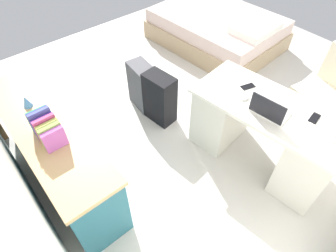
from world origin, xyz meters
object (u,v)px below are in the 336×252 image
credenza (56,154)px  cell_phone_by_mouse (248,86)px  suitcase_spare_grey (142,86)px  figurine_small (26,102)px  suitcase_black (160,98)px  computer_mouse (245,97)px  bed (217,29)px  cell_phone_near_laptop (315,118)px  laptop (269,110)px  office_chair (323,95)px  desk (263,133)px

credenza → cell_phone_by_mouse: 1.92m
suitcase_spare_grey → figurine_small: (-0.07, 1.27, 0.53)m
credenza → figurine_small: 0.53m
suitcase_black → computer_mouse: (-0.89, -0.30, 0.45)m
bed → suitcase_black: bearing=113.2°
cell_phone_by_mouse → credenza: bearing=82.6°
computer_mouse → cell_phone_near_laptop: 0.61m
computer_mouse → suitcase_spare_grey: bearing=7.1°
laptop → cell_phone_near_laptop: bearing=-137.1°
credenza → laptop: 1.96m
cell_phone_near_laptop → computer_mouse: bearing=15.7°
bed → cell_phone_by_mouse: size_ratio=14.65×
suitcase_black → laptop: size_ratio=1.85×
office_chair → desk: bearing=84.7°
laptop → office_chair: bearing=-93.2°
laptop → figurine_small: (1.42, 1.57, 0.02)m
bed → computer_mouse: (-1.65, 1.47, 0.52)m
desk → figurine_small: (1.39, 1.68, 0.43)m
laptop → cell_phone_near_laptop: 0.40m
credenza → computer_mouse: size_ratio=18.00×
bed → suitcase_spare_grey: (-0.43, 1.78, 0.05)m
credenza → computer_mouse: computer_mouse is taller
suitcase_spare_grey → computer_mouse: 1.34m
computer_mouse → cell_phone_near_laptop: bearing=-161.9°
suitcase_spare_grey → cell_phone_near_laptop: (-1.77, -0.57, 0.46)m
suitcase_black → cell_phone_by_mouse: 1.02m
bed → figurine_small: (-0.50, 3.04, 0.57)m
suitcase_black → figurine_small: bearing=71.7°
credenza → figurine_small: bearing=0.3°
office_chair → laptop: laptop is taller
suitcase_spare_grey → laptop: size_ratio=1.75×
desk → cell_phone_near_laptop: cell_phone_near_laptop is taller
office_chair → figurine_small: (1.48, 2.62, 0.40)m
office_chair → figurine_small: 3.03m
computer_mouse → cell_phone_near_laptop: computer_mouse is taller
credenza → cell_phone_near_laptop: size_ratio=13.24×
suitcase_spare_grey → suitcase_black: bearing=-172.9°
credenza → figurine_small: figurine_small is taller
cell_phone_by_mouse → figurine_small: size_ratio=1.24×
suitcase_spare_grey → figurine_small: figurine_small is taller
credenza → suitcase_black: size_ratio=2.90×
suitcase_spare_grey → cell_phone_by_mouse: cell_phone_by_mouse is taller
suitcase_black → suitcase_spare_grey: (0.33, 0.01, -0.02)m
suitcase_black → cell_phone_by_mouse: size_ratio=4.56×
suitcase_spare_grey → bed: bearing=-70.6°
office_chair → cell_phone_near_laptop: 0.88m
desk → figurine_small: figurine_small is taller
figurine_small → credenza: bearing=-179.7°
desk → computer_mouse: bearing=24.6°
desk → suitcase_black: size_ratio=2.44×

